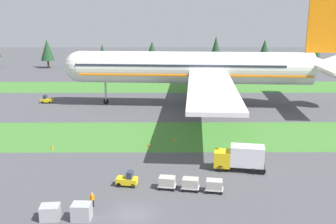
# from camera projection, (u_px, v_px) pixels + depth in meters

# --- Properties ---
(ground_plane) EXTENTS (400.00, 400.00, 0.00)m
(ground_plane) POSITION_uv_depth(u_px,v_px,m) (133.00, 214.00, 42.67)
(ground_plane) COLOR #47474C
(grass_strip_near) EXTENTS (320.00, 16.86, 0.01)m
(grass_strip_near) POSITION_uv_depth(u_px,v_px,m) (145.00, 136.00, 69.22)
(grass_strip_near) COLOR #3D752D
(grass_strip_near) RESTS_ON ground
(grass_strip_far) EXTENTS (320.00, 16.86, 0.01)m
(grass_strip_far) POSITION_uv_depth(u_px,v_px,m) (153.00, 87.00, 113.48)
(grass_strip_far) COLOR #3D752D
(grass_strip_far) RESTS_ON ground
(airliner) EXTENTS (63.37, 78.28, 24.67)m
(airliner) POSITION_uv_depth(u_px,v_px,m) (201.00, 68.00, 89.08)
(airliner) COLOR silver
(airliner) RESTS_ON ground
(baggage_tug) EXTENTS (2.78, 1.71, 1.97)m
(baggage_tug) POSITION_uv_depth(u_px,v_px,m) (128.00, 180.00, 49.26)
(baggage_tug) COLOR yellow
(baggage_tug) RESTS_ON ground
(cargo_dolly_lead) EXTENTS (2.42, 1.84, 1.55)m
(cargo_dolly_lead) POSITION_uv_depth(u_px,v_px,m) (167.00, 182.00, 48.46)
(cargo_dolly_lead) COLOR #A3A3A8
(cargo_dolly_lead) RESTS_ON ground
(cargo_dolly_second) EXTENTS (2.42, 1.84, 1.55)m
(cargo_dolly_second) POSITION_uv_depth(u_px,v_px,m) (190.00, 183.00, 48.01)
(cargo_dolly_second) COLOR #A3A3A8
(cargo_dolly_second) RESTS_ON ground
(cargo_dolly_third) EXTENTS (2.42, 1.84, 1.55)m
(cargo_dolly_third) POSITION_uv_depth(u_px,v_px,m) (214.00, 185.00, 47.57)
(cargo_dolly_third) COLOR #A3A3A8
(cargo_dolly_third) RESTS_ON ground
(catering_truck) EXTENTS (7.26, 3.51, 3.58)m
(catering_truck) POSITION_uv_depth(u_px,v_px,m) (240.00, 157.00, 53.79)
(catering_truck) COLOR yellow
(catering_truck) RESTS_ON ground
(pushback_tractor) EXTENTS (2.69, 1.49, 1.97)m
(pushback_tractor) POSITION_uv_depth(u_px,v_px,m) (47.00, 100.00, 93.49)
(pushback_tractor) COLOR yellow
(pushback_tractor) RESTS_ON ground
(ground_crew_marshaller) EXTENTS (0.54, 0.36, 1.74)m
(ground_crew_marshaller) POSITION_uv_depth(u_px,v_px,m) (92.00, 199.00, 43.93)
(ground_crew_marshaller) COLOR black
(ground_crew_marshaller) RESTS_ON ground
(ground_crew_loader) EXTENTS (0.56, 0.36, 1.74)m
(ground_crew_loader) POSITION_uv_depth(u_px,v_px,m) (259.00, 168.00, 52.69)
(ground_crew_loader) COLOR black
(ground_crew_loader) RESTS_ON ground
(uld_container_0) EXTENTS (2.14, 1.78, 1.55)m
(uld_container_0) POSITION_uv_depth(u_px,v_px,m) (50.00, 212.00, 41.43)
(uld_container_0) COLOR #A3A3A8
(uld_container_0) RESTS_ON ground
(uld_container_1) EXTENTS (2.09, 1.71, 1.78)m
(uld_container_1) POSITION_uv_depth(u_px,v_px,m) (82.00, 212.00, 41.30)
(uld_container_1) COLOR #A3A3A8
(uld_container_1) RESTS_ON ground
(taxiway_marker_0) EXTENTS (0.44, 0.44, 0.61)m
(taxiway_marker_0) POSITION_uv_depth(u_px,v_px,m) (149.00, 144.00, 63.80)
(taxiway_marker_0) COLOR orange
(taxiway_marker_0) RESTS_ON ground
(taxiway_marker_1) EXTENTS (0.44, 0.44, 0.60)m
(taxiway_marker_1) POSITION_uv_depth(u_px,v_px,m) (174.00, 140.00, 66.19)
(taxiway_marker_1) COLOR orange
(taxiway_marker_1) RESTS_ON ground
(taxiway_marker_2) EXTENTS (0.44, 0.44, 0.65)m
(taxiway_marker_2) POSITION_uv_depth(u_px,v_px,m) (52.00, 147.00, 62.61)
(taxiway_marker_2) COLOR orange
(taxiway_marker_2) RESTS_ON ground
(distant_tree_line) EXTENTS (172.66, 10.67, 12.19)m
(distant_tree_line) POSITION_uv_depth(u_px,v_px,m) (168.00, 50.00, 149.76)
(distant_tree_line) COLOR #4C3823
(distant_tree_line) RESTS_ON ground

